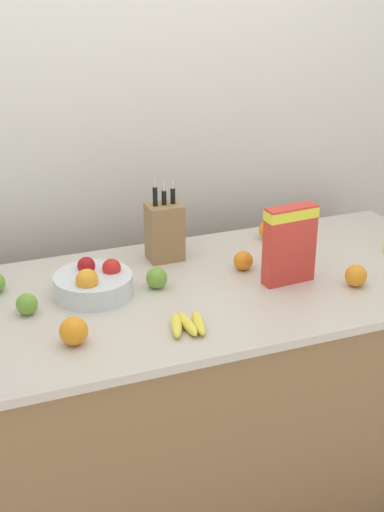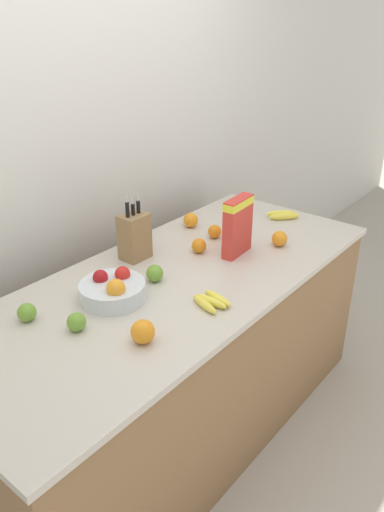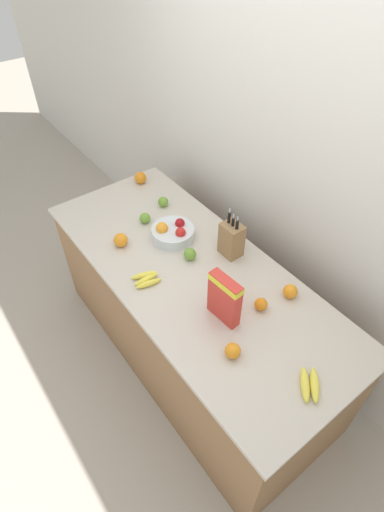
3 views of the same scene
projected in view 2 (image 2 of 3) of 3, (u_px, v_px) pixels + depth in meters
ground_plane at (178, 425)px, 2.58m from camera, size 14.00×14.00×0.00m
wall_back at (70, 157)px, 2.38m from camera, size 9.00×0.06×2.60m
counter at (177, 357)px, 2.39m from camera, size 2.13×0.88×0.87m
knife_block at (134, 236)px, 2.32m from camera, size 0.13×0.10×0.32m
cereal_box at (238, 224)px, 2.34m from camera, size 0.19×0.07×0.28m
fruit_bowl at (113, 290)px, 2.01m from camera, size 0.27×0.27×0.12m
banana_bunch_left at (211, 301)px, 1.98m from camera, size 0.14×0.17×0.03m
banana_bunch_right at (283, 215)px, 2.81m from camera, size 0.18×0.18×0.04m
apple_middle at (76, 322)px, 1.82m from camera, size 0.07×0.07×0.07m
apple_rightmost at (155, 273)px, 2.15m from camera, size 0.08×0.08×0.08m
apple_rear at (27, 312)px, 1.88m from camera, size 0.07×0.07×0.07m
orange_front_left at (199, 246)px, 2.40m from camera, size 0.07×0.07×0.07m
orange_by_cereal at (215, 232)px, 2.56m from camera, size 0.07×0.07×0.07m
orange_back_center at (191, 220)px, 2.69m from camera, size 0.08×0.08×0.08m
orange_mid_left at (279, 239)px, 2.47m from camera, size 0.08×0.08×0.08m
orange_front_right at (143, 332)px, 1.75m from camera, size 0.09×0.09×0.09m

